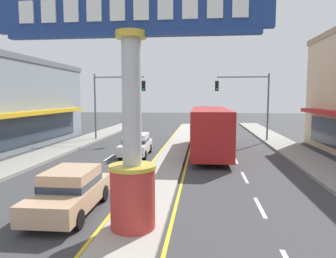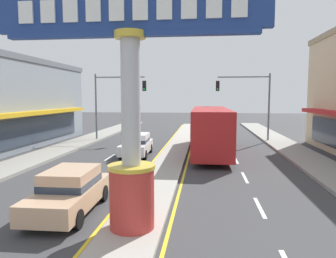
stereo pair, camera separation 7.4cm
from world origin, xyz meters
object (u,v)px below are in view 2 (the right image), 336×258
(traffic_light_left_side, at_px, (114,95))
(sedan_mid_left_lane, at_px, (136,144))
(bus_near_right_lane, at_px, (210,128))
(traffic_light_right_side, at_px, (249,95))
(district_sign, at_px, (131,110))
(sedan_far_right_lane, at_px, (70,190))

(traffic_light_left_side, height_order, sedan_mid_left_lane, traffic_light_left_side)
(bus_near_right_lane, bearing_deg, traffic_light_left_side, 148.24)
(traffic_light_right_side, distance_m, sedan_mid_left_lane, 12.28)
(district_sign, distance_m, bus_near_right_lane, 14.23)
(traffic_light_right_side, height_order, sedan_mid_left_lane, traffic_light_right_side)
(traffic_light_right_side, distance_m, sedan_far_right_lane, 21.10)
(traffic_light_right_side, bearing_deg, traffic_light_left_side, -175.38)
(district_sign, relative_size, sedan_far_right_lane, 1.83)
(traffic_light_left_side, bearing_deg, sedan_mid_left_lane, -62.67)
(sedan_far_right_lane, height_order, sedan_mid_left_lane, same)
(district_sign, distance_m, sedan_far_right_lane, 4.13)
(district_sign, bearing_deg, sedan_far_right_lane, 151.87)
(district_sign, height_order, traffic_light_left_side, district_sign)
(district_sign, bearing_deg, traffic_light_left_side, 107.70)
(traffic_light_left_side, bearing_deg, traffic_light_right_side, 4.62)
(traffic_light_left_side, distance_m, traffic_light_right_side, 12.34)
(traffic_light_left_side, height_order, bus_near_right_lane, traffic_light_left_side)
(traffic_light_right_side, xyz_separation_m, sedan_far_right_lane, (-8.72, -18.89, -3.46))
(bus_near_right_lane, xyz_separation_m, sedan_mid_left_lane, (-5.13, -1.54, -1.08))
(district_sign, bearing_deg, sedan_mid_left_lane, 101.76)
(traffic_light_left_side, xyz_separation_m, sedan_mid_left_lane, (3.58, -6.93, -3.46))
(district_sign, distance_m, traffic_light_left_side, 20.24)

